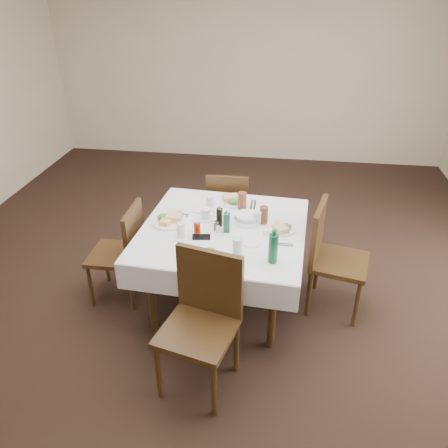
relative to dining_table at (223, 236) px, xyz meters
name	(u,v)px	position (x,y,z in m)	size (l,w,h in m)	color
ground_plane	(211,288)	(-0.14, 0.15, -0.68)	(7.00, 7.00, 0.00)	black
room_shell	(208,108)	(-0.14, 0.15, 1.03)	(6.04, 7.04, 2.80)	beige
dining_table	(223,236)	(0.00, 0.00, 0.00)	(1.43, 1.43, 0.76)	black
chair_north	(228,206)	(-0.08, 0.89, -0.18)	(0.43, 0.43, 0.89)	black
chair_south	(203,313)	(-0.02, -0.85, -0.10)	(0.58, 0.58, 1.01)	black
chair_east	(329,252)	(0.89, 0.08, -0.13)	(0.55, 0.55, 0.97)	black
chair_west	(124,248)	(-0.86, -0.05, -0.16)	(0.43, 0.43, 0.91)	black
meal_north	(233,200)	(0.03, 0.47, 0.10)	(0.27, 0.27, 0.06)	white
meal_south	(209,255)	(-0.04, -0.45, 0.10)	(0.23, 0.23, 0.05)	white
meal_east	(282,228)	(0.48, 0.03, 0.10)	(0.23, 0.23, 0.05)	white
meal_west	(170,219)	(-0.46, 0.04, 0.11)	(0.30, 0.30, 0.07)	white
side_plate_a	(201,209)	(-0.24, 0.28, 0.09)	(0.16, 0.16, 0.01)	white
side_plate_b	(252,243)	(0.26, -0.22, 0.08)	(0.14, 0.14, 0.01)	white
water_n	(210,202)	(-0.16, 0.33, 0.14)	(0.07, 0.07, 0.12)	silver
water_s	(237,246)	(0.16, -0.37, 0.15)	(0.07, 0.07, 0.13)	silver
water_e	(257,219)	(0.28, 0.09, 0.14)	(0.06, 0.06, 0.11)	silver
water_w	(181,230)	(-0.31, -0.19, 0.14)	(0.06, 0.06, 0.12)	silver
iced_tea_a	(242,201)	(0.12, 0.35, 0.16)	(0.08, 0.08, 0.16)	brown
iced_tea_b	(264,215)	(0.33, 0.13, 0.15)	(0.07, 0.07, 0.15)	brown
bread_basket	(247,218)	(0.19, 0.12, 0.11)	(0.22, 0.22, 0.07)	silver
oil_cruet_dark	(220,216)	(-0.04, 0.04, 0.16)	(0.05, 0.05, 0.20)	black
oil_cruet_green	(227,222)	(0.04, -0.06, 0.17)	(0.05, 0.05, 0.21)	#165E37
ketchup_bottle	(197,227)	(-0.19, -0.12, 0.13)	(0.05, 0.05, 0.12)	#A11D07
salt_shaker	(218,228)	(-0.03, -0.08, 0.11)	(0.03, 0.03, 0.07)	white
pepper_shaker	(216,226)	(-0.05, -0.04, 0.12)	(0.04, 0.04, 0.08)	#3F2E21
coffee_mug	(206,214)	(-0.17, 0.12, 0.12)	(0.15, 0.14, 0.10)	white
sunglasses	(201,237)	(-0.15, -0.20, 0.09)	(0.15, 0.07, 0.03)	black
green_bottle	(273,248)	(0.43, -0.44, 0.20)	(0.07, 0.07, 0.27)	#165E37
sugar_caddy	(268,232)	(0.38, -0.06, 0.10)	(0.09, 0.06, 0.04)	white
cutlery_n	(253,205)	(0.21, 0.44, 0.08)	(0.05, 0.19, 0.01)	silver
cutlery_s	(184,252)	(-0.24, -0.41, 0.08)	(0.08, 0.16, 0.01)	silver
cutlery_e	(282,245)	(0.49, -0.20, 0.08)	(0.17, 0.04, 0.01)	silver
cutlery_w	(178,214)	(-0.43, 0.17, 0.08)	(0.21, 0.09, 0.01)	silver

